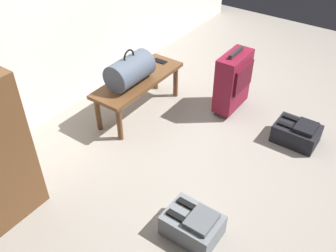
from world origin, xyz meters
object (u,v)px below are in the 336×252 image
at_px(backpack_dark, 297,133).
at_px(bench, 138,83).
at_px(duffel_bag_slate, 130,71).
at_px(cell_phone, 160,61).
at_px(suitcase_upright_burgundy, 233,81).
at_px(backpack_grey, 193,224).

bearing_deg(backpack_dark, bench, 107.19).
bearing_deg(duffel_bag_slate, backpack_dark, -68.96).
bearing_deg(cell_phone, backpack_dark, -87.64).
xyz_separation_m(cell_phone, backpack_dark, (0.06, -1.47, -0.29)).
xyz_separation_m(duffel_bag_slate, suitcase_upright_burgundy, (0.66, -0.72, -0.18)).
height_order(bench, cell_phone, cell_phone).
relative_size(backpack_grey, backpack_dark, 1.00).
relative_size(suitcase_upright_burgundy, backpack_grey, 1.70).
bearing_deg(duffel_bag_slate, bench, -0.00).
distance_m(duffel_bag_slate, backpack_dark, 1.60).
height_order(bench, backpack_dark, bench).
bearing_deg(suitcase_upright_burgundy, duffel_bag_slate, 132.71).
relative_size(bench, cell_phone, 6.94).
xyz_separation_m(suitcase_upright_burgundy, backpack_grey, (-1.49, -0.49, -0.24)).
distance_m(suitcase_upright_burgundy, backpack_dark, 0.77).
height_order(suitcase_upright_burgundy, backpack_grey, suitcase_upright_burgundy).
bearing_deg(backpack_dark, cell_phone, 92.36).
distance_m(bench, duffel_bag_slate, 0.22).
relative_size(duffel_bag_slate, suitcase_upright_burgundy, 0.68).
bearing_deg(bench, cell_phone, 4.26).
bearing_deg(backpack_grey, backpack_dark, -9.27).
distance_m(duffel_bag_slate, backpack_grey, 1.53).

